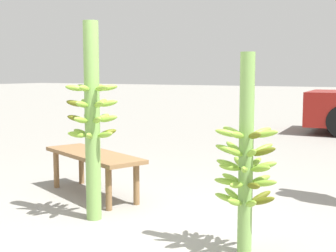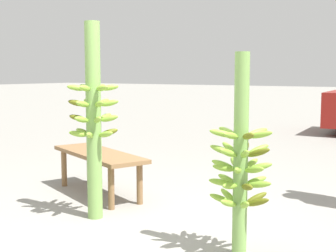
% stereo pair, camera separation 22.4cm
% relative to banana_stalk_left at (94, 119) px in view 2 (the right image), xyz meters
% --- Properties ---
extents(ground_plane, '(80.00, 80.00, 0.00)m').
position_rel_banana_stalk_left_xyz_m(ground_plane, '(0.68, -0.21, -0.87)').
color(ground_plane, gray).
extents(banana_stalk_left, '(0.44, 0.44, 1.70)m').
position_rel_banana_stalk_left_xyz_m(banana_stalk_left, '(0.00, 0.00, 0.00)').
color(banana_stalk_left, '#7AA851').
rests_on(banana_stalk_left, ground_plane).
extents(banana_stalk_center, '(0.44, 0.44, 1.41)m').
position_rel_banana_stalk_left_xyz_m(banana_stalk_center, '(1.41, -0.10, -0.20)').
color(banana_stalk_center, '#7AA851').
rests_on(banana_stalk_center, ground_plane).
extents(market_bench, '(1.42, 0.92, 0.45)m').
position_rel_banana_stalk_left_xyz_m(market_bench, '(-0.49, 0.63, -0.49)').
color(market_bench, olive).
rests_on(market_bench, ground_plane).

